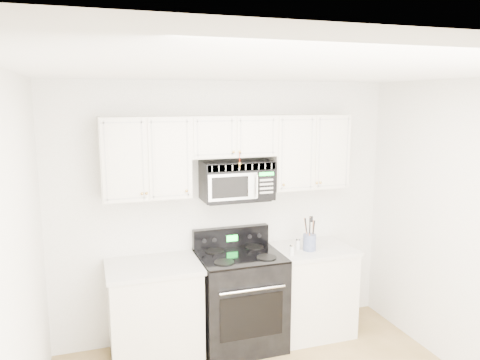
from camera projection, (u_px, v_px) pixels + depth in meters
name	position (u px, v px, depth m)	size (l,w,h in m)	color
room	(300.00, 269.00, 3.14)	(3.51, 3.51, 2.61)	#A38556
base_cabinet_left	(155.00, 314.00, 4.39)	(0.86, 0.65, 0.92)	beige
base_cabinet_right	(308.00, 293.00, 4.89)	(0.86, 0.65, 0.92)	beige
range	(240.00, 298.00, 4.62)	(0.80, 0.72, 1.13)	black
upper_cabinets	(231.00, 150.00, 4.52)	(2.44, 0.37, 0.75)	beige
microwave	(237.00, 180.00, 4.57)	(0.69, 0.40, 0.38)	black
utensil_crock	(310.00, 241.00, 4.70)	(0.13, 0.13, 0.35)	slate
shaker_salt	(292.00, 250.00, 4.55)	(0.05, 0.05, 0.11)	silver
shaker_pepper	(298.00, 244.00, 4.74)	(0.05, 0.05, 0.11)	silver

